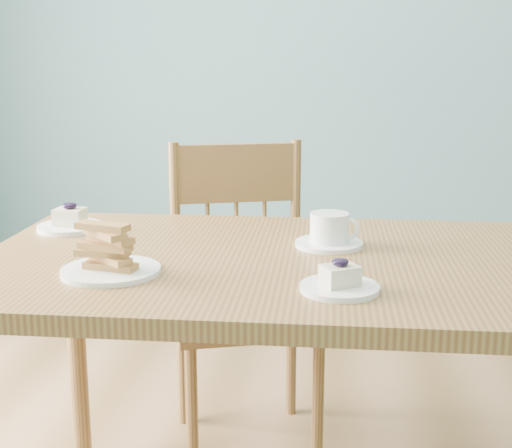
% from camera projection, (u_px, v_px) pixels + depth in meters
% --- Properties ---
extents(dining_table, '(1.44, 0.85, 0.76)m').
position_uv_depth(dining_table, '(296.00, 290.00, 1.59)').
color(dining_table, olive).
rests_on(dining_table, ground).
extents(dining_chair, '(0.53, 0.52, 0.94)m').
position_uv_depth(dining_chair, '(243.00, 295.00, 2.19)').
color(dining_chair, olive).
rests_on(dining_chair, ground).
extents(cheesecake_plate_near, '(0.15, 0.15, 0.06)m').
position_uv_depth(cheesecake_plate_near, '(340.00, 283.00, 1.35)').
color(cheesecake_plate_near, white).
rests_on(cheesecake_plate_near, dining_table).
extents(cheesecake_plate_far, '(0.17, 0.17, 0.07)m').
position_uv_depth(cheesecake_plate_far, '(70.00, 223.00, 1.83)').
color(cheesecake_plate_far, white).
rests_on(cheesecake_plate_far, dining_table).
extents(coffee_cup, '(0.16, 0.16, 0.08)m').
position_uv_depth(coffee_cup, '(330.00, 232.00, 1.66)').
color(coffee_cup, white).
rests_on(coffee_cup, dining_table).
extents(biscotti_plate, '(0.20, 0.20, 0.11)m').
position_uv_depth(biscotti_plate, '(110.00, 256.00, 1.45)').
color(biscotti_plate, white).
rests_on(biscotti_plate, dining_table).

